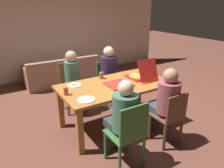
# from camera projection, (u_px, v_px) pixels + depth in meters

# --- Properties ---
(ground_plane) EXTENTS (20.00, 20.00, 0.00)m
(ground_plane) POSITION_uv_depth(u_px,v_px,m) (115.00, 123.00, 3.90)
(ground_plane) COLOR brown
(back_wall) EXTENTS (7.21, 0.12, 2.94)m
(back_wall) POSITION_uv_depth(u_px,v_px,m) (53.00, 26.00, 6.01)
(back_wall) COLOR beige
(back_wall) RESTS_ON ground
(dining_table) EXTENTS (1.89, 1.02, 0.78)m
(dining_table) POSITION_uv_depth(u_px,v_px,m) (115.00, 90.00, 3.66)
(dining_table) COLOR #A4692D
(dining_table) RESTS_ON ground
(chair_0) EXTENTS (0.42, 0.39, 0.88)m
(chair_0) POSITION_uv_depth(u_px,v_px,m) (107.00, 81.00, 4.68)
(chair_0) COLOR #356635
(chair_0) RESTS_ON ground
(person_0) EXTENTS (0.34, 0.56, 1.24)m
(person_0) POSITION_uv_depth(u_px,v_px,m) (110.00, 71.00, 4.49)
(person_0) COLOR #382F4E
(person_0) RESTS_ON ground
(chair_1) EXTENTS (0.44, 0.42, 0.95)m
(chair_1) POSITION_uv_depth(u_px,v_px,m) (129.00, 133.00, 2.72)
(chair_1) COLOR #326B33
(chair_1) RESTS_ON ground
(person_1) EXTENTS (0.33, 0.52, 1.21)m
(person_1) POSITION_uv_depth(u_px,v_px,m) (123.00, 115.00, 2.76)
(person_1) COLOR #2E3638
(person_1) RESTS_ON ground
(chair_2) EXTENTS (0.42, 0.40, 0.87)m
(chair_2) POSITION_uv_depth(u_px,v_px,m) (170.00, 117.00, 3.19)
(chair_2) COLOR brown
(chair_2) RESTS_ON ground
(person_2) EXTENTS (0.34, 0.55, 1.22)m
(person_2) POSITION_uv_depth(u_px,v_px,m) (165.00, 99.00, 3.21)
(person_2) COLOR #304049
(person_2) RESTS_ON ground
(chair_3) EXTENTS (0.45, 0.41, 0.97)m
(chair_3) POSITION_uv_depth(u_px,v_px,m) (71.00, 85.00, 4.29)
(chair_3) COLOR brown
(chair_3) RESTS_ON ground
(person_3) EXTENTS (0.29, 0.49, 1.24)m
(person_3) POSITION_uv_depth(u_px,v_px,m) (74.00, 77.00, 4.10)
(person_3) COLOR #3A3048
(person_3) RESTS_ON ground
(pizza_box_0) EXTENTS (0.39, 0.53, 0.39)m
(pizza_box_0) POSITION_uv_depth(u_px,v_px,m) (140.00, 75.00, 3.89)
(pizza_box_0) COLOR red
(pizza_box_0) RESTS_ON dining_table
(pizza_box_1) EXTENTS (0.39, 0.39, 0.02)m
(pizza_box_1) POSITION_uv_depth(u_px,v_px,m) (119.00, 84.00, 3.58)
(pizza_box_1) COLOR red
(pizza_box_1) RESTS_ON dining_table
(plate_0) EXTENTS (0.24, 0.24, 0.03)m
(plate_0) POSITION_uv_depth(u_px,v_px,m) (74.00, 85.00, 3.56)
(plate_0) COLOR white
(plate_0) RESTS_ON dining_table
(plate_1) EXTENTS (0.26, 0.26, 0.01)m
(plate_1) POSITION_uv_depth(u_px,v_px,m) (86.00, 100.00, 3.03)
(plate_1) COLOR white
(plate_1) RESTS_ON dining_table
(drinking_glass_0) EXTENTS (0.07, 0.07, 0.12)m
(drinking_glass_0) POSITION_uv_depth(u_px,v_px,m) (66.00, 91.00, 3.18)
(drinking_glass_0) COLOR #BE4E30
(drinking_glass_0) RESTS_ON dining_table
(drinking_glass_1) EXTENTS (0.07, 0.07, 0.13)m
(drinking_glass_1) POSITION_uv_depth(u_px,v_px,m) (166.00, 79.00, 3.69)
(drinking_glass_1) COLOR silver
(drinking_glass_1) RESTS_ON dining_table
(drinking_glass_2) EXTENTS (0.08, 0.08, 0.12)m
(drinking_glass_2) POSITION_uv_depth(u_px,v_px,m) (101.00, 75.00, 3.86)
(drinking_glass_2) COLOR #B24933
(drinking_glass_2) RESTS_ON dining_table
(couch) EXTENTS (1.92, 0.80, 0.72)m
(couch) POSITION_uv_depth(u_px,v_px,m) (62.00, 74.00, 5.79)
(couch) COLOR #996D5A
(couch) RESTS_ON ground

